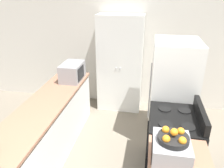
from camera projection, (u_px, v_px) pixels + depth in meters
name	position (u px, v px, depth m)	size (l,w,h in m)	color
wall_back	(125.00, 45.00, 4.48)	(7.00, 0.06, 2.60)	silver
counter_left	(49.00, 129.00, 3.29)	(0.60, 2.46, 0.88)	silver
pantry_cabinet	(120.00, 64.00, 4.38)	(0.88, 0.48, 1.93)	silver
stove	(172.00, 145.00, 2.91)	(0.66, 0.78, 1.04)	black
refrigerator	(172.00, 92.00, 3.50)	(0.70, 0.80, 1.67)	white
microwave	(72.00, 72.00, 3.79)	(0.34, 0.50, 0.30)	#939399
toaster_oven	(170.00, 151.00, 2.00)	(0.34, 0.38, 0.23)	#939399
fruit_bowl	(173.00, 137.00, 1.94)	(0.28, 0.28, 0.13)	black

